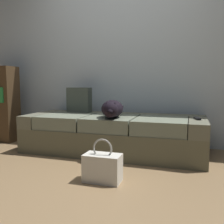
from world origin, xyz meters
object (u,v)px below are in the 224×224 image
Objects in this scene: couch at (113,134)px; tv_remote at (197,118)px; throw_pillow at (79,100)px; dog_dark at (112,109)px; handbag at (103,167)px.

tv_remote is at bearing -2.72° from couch.
tv_remote reaches higher than couch.
throw_pillow reaches higher than tv_remote.
dog_dark reaches higher than handbag.
tv_remote is at bearing 49.01° from handbag.
couch is 0.97m from handbag.
tv_remote is 0.44× the size of throw_pillow.
handbag is at bearing -145.13° from tv_remote.
dog_dark is at bearing 174.77° from tv_remote.
couch is 14.61× the size of tv_remote.
throw_pillow is 0.90× the size of handbag.
tv_remote is (0.94, 0.15, -0.09)m from dog_dark.
couch is 0.73m from throw_pillow.
couch reaches higher than handbag.
throw_pillow is 1.49m from handbag.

